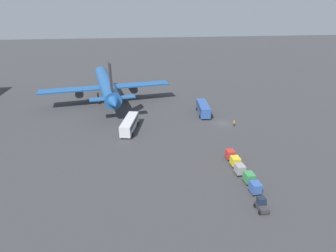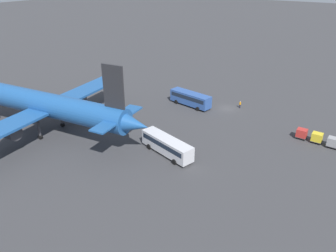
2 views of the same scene
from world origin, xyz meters
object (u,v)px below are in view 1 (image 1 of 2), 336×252
object	(u,v)px
worker_person	(234,123)
cargo_cart_red	(230,154)
baggage_tug	(262,205)
cargo_cart_green	(249,177)
airplane	(106,85)
shuttle_bus_far	(130,124)
shuttle_bus_near	(203,108)
cargo_cart_yellow	(235,161)
cargo_cart_blue	(255,187)
cargo_cart_grey	(240,169)

from	to	relation	value
worker_person	cargo_cart_red	size ratio (longest dim) A/B	0.84
baggage_tug	cargo_cart_red	distance (m)	15.68
baggage_tug	cargo_cart_green	size ratio (longest dim) A/B	1.19
airplane	shuttle_bus_far	xyz separation A→B (m)	(-25.98, -6.40, -4.22)
shuttle_bus_near	worker_person	xyz separation A→B (m)	(-10.78, -5.43, -1.12)
shuttle_bus_near	cargo_cart_green	xyz separation A→B (m)	(-35.89, 2.71, -0.80)
shuttle_bus_far	baggage_tug	size ratio (longest dim) A/B	4.78
cargo_cart_green	cargo_cart_yellow	bearing A→B (deg)	0.90
baggage_tug	cargo_cart_blue	distance (m)	4.17
airplane	baggage_tug	distance (m)	65.62
worker_person	cargo_cart_green	size ratio (longest dim) A/B	0.84
airplane	shuttle_bus_near	distance (m)	34.21
cargo_cart_grey	cargo_cart_green	bearing A→B (deg)	-171.43
airplane	cargo_cart_red	xyz separation A→B (m)	(-44.84, -26.34, -4.96)
worker_person	cargo_cart_grey	size ratio (longest dim) A/B	0.84
shuttle_bus_far	cargo_cart_blue	bearing A→B (deg)	-132.24
cargo_cart_blue	cargo_cart_yellow	world-z (taller)	same
cargo_cart_green	cargo_cart_grey	world-z (taller)	same
shuttle_bus_near	worker_person	world-z (taller)	shuttle_bus_near
cargo_cart_grey	baggage_tug	bearing A→B (deg)	174.82
shuttle_bus_far	baggage_tug	world-z (taller)	shuttle_bus_far
cargo_cart_blue	cargo_cart_red	size ratio (longest dim) A/B	1.00
shuttle_bus_far	worker_person	world-z (taller)	shuttle_bus_far
worker_person	cargo_cart_blue	xyz separation A→B (m)	(-28.01, 8.43, 0.32)
shuttle_bus_far	cargo_cart_green	bearing A→B (deg)	-129.18
airplane	cargo_cart_yellow	world-z (taller)	airplane
airplane	cargo_cart_green	size ratio (longest dim) A/B	24.12
shuttle_bus_near	airplane	bearing A→B (deg)	67.31
shuttle_bus_near	baggage_tug	bearing A→B (deg)	-176.77
shuttle_bus_near	cargo_cart_red	size ratio (longest dim) A/B	5.44
airplane	worker_person	size ratio (longest dim) A/B	28.55
cargo_cart_blue	cargo_cart_grey	xyz separation A→B (m)	(5.79, 0.14, 0.00)
airplane	cargo_cart_yellow	distance (m)	54.69
cargo_cart_blue	cargo_cart_green	distance (m)	2.91
cargo_cart_grey	cargo_cart_red	world-z (taller)	same
airplane	cargo_cart_grey	distance (m)	57.07
airplane	worker_person	distance (m)	44.96
cargo_cart_blue	cargo_cart_grey	world-z (taller)	same
cargo_cart_yellow	cargo_cart_red	xyz separation A→B (m)	(2.90, -0.13, 0.00)
cargo_cart_grey	cargo_cart_red	xyz separation A→B (m)	(5.79, -0.47, 0.00)
worker_person	shuttle_bus_far	bearing A→B (deg)	85.04
baggage_tug	shuttle_bus_near	bearing A→B (deg)	-2.89
cargo_cart_green	cargo_cart_red	bearing A→B (deg)	-0.24
cargo_cart_blue	cargo_cart_green	world-z (taller)	same
shuttle_bus_near	cargo_cart_blue	distance (m)	38.91
cargo_cart_red	cargo_cart_blue	bearing A→B (deg)	178.35
worker_person	cargo_cart_grey	world-z (taller)	cargo_cart_grey
cargo_cart_grey	airplane	bearing A→B (deg)	27.06
cargo_cart_blue	cargo_cart_yellow	xyz separation A→B (m)	(8.69, -0.21, 0.00)
baggage_tug	cargo_cart_grey	bearing A→B (deg)	-2.69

